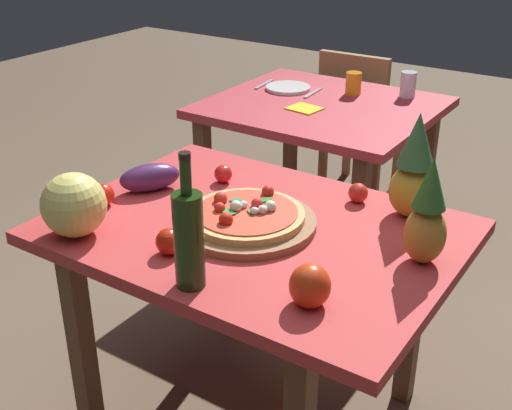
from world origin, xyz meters
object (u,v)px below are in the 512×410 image
Objects in this scene: melon at (74,205)px; bell_pepper at (310,286)px; pineapple_left at (414,171)px; tomato_at_corner at (169,241)px; display_table at (255,254)px; wine_bottle at (189,237)px; tomato_beside_pepper at (358,193)px; knife_utensil at (313,93)px; drinking_glass_juice at (353,83)px; eggplant at (150,177)px; dining_chair at (359,116)px; background_table at (321,125)px; dinner_plate at (288,88)px; pineapple_right at (427,217)px; fork_utensil at (264,84)px; napkin_folded at (304,109)px; tomato_near_board at (223,174)px; drinking_glass_water at (408,84)px; tomato_by_bottle at (103,195)px; pizza at (246,214)px; pizza_board at (247,223)px.

melon reaches higher than bell_pepper.
tomato_at_corner is (-0.46, -0.58, -0.11)m from pineapple_left.
melon reaches higher than display_table.
wine_bottle is at bearing -162.64° from bell_pepper.
tomato_beside_pepper reaches higher than knife_utensil.
drinking_glass_juice reaches higher than tomato_at_corner.
eggplant reaches higher than knife_utensil.
bell_pepper is at bearing 111.22° from dining_chair.
melon is at bearing -168.01° from tomato_at_corner.
background_table is at bearing 89.15° from eggplant.
wine_bottle is 1.79m from dinner_plate.
pineapple_right is at bearing -38.23° from tomato_beside_pepper.
eggplant is 2.73× the size of tomato_at_corner.
drinking_glass_juice is 0.58× the size of fork_utensil.
napkin_folded reaches higher than display_table.
drinking_glass_water is at bearing 83.81° from tomato_near_board.
wine_bottle is 3.20× the size of bell_pepper.
tomato_at_corner reaches higher than fork_utensil.
bell_pepper is at bearing 4.81° from melon.
tomato_near_board is 0.34× the size of knife_utensil.
dining_chair is 13.99× the size of tomato_near_board.
tomato_by_bottle is at bearing -150.63° from pineapple_left.
fork_utensil is at bearing 121.83° from display_table.
fork_utensil reaches higher than napkin_folded.
napkin_folded is (-0.48, 1.41, -0.13)m from wine_bottle.
pineapple_left is (0.76, -0.86, 0.25)m from background_table.
tomato_beside_pepper reaches higher than display_table.
pizza is 0.96× the size of wine_bottle.
drinking_glass_water is at bearing 90.62° from tomato_at_corner.
drinking_glass_juice is 0.32m from dinner_plate.
tomato_beside_pepper is (0.59, -0.86, 0.13)m from background_table.
tomato_beside_pepper is 0.45× the size of napkin_folded.
fork_utensil is (-0.27, -0.56, 0.27)m from dining_chair.
fork_utensil is (-0.33, 1.43, -0.03)m from tomato_by_bottle.
dining_chair is at bearing 110.11° from drinking_glass_juice.
pizza_board is at bearing -73.11° from knife_utensil.
pineapple_right reaches higher than background_table.
tomato_beside_pepper is at bearing 35.18° from tomato_by_bottle.
knife_utensil is (0.01, -0.56, 0.27)m from dining_chair.
drinking_glass_juice reaches higher than eggplant.
drinking_glass_juice reaches higher than pizza.
drinking_glass_juice is (-0.25, 1.66, 0.02)m from tomato_at_corner.
wine_bottle is (0.06, -0.34, 0.09)m from pizza.
eggplant reaches higher than background_table.
pineapple_left reaches higher than tomato_by_bottle.
dining_chair reaches higher than tomato_beside_pepper.
tomato_at_corner is at bearing -78.09° from background_table.
melon is (0.01, -1.50, 0.20)m from background_table.
dinner_plate is (-0.26, 1.61, -0.09)m from melon.
pineapple_right is 2.13× the size of napkin_folded.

